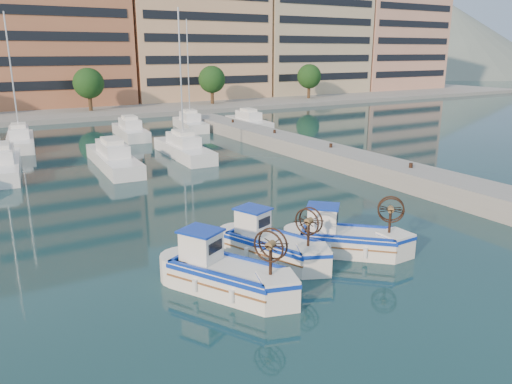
# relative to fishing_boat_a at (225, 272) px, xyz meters

# --- Properties ---
(ground) EXTENTS (300.00, 300.00, 0.00)m
(ground) POSITION_rel_fishing_boat_a_xyz_m (3.77, 0.92, -0.75)
(ground) COLOR #1A4144
(ground) RESTS_ON ground
(quay) EXTENTS (3.00, 60.00, 1.20)m
(quay) POSITION_rel_fishing_boat_a_xyz_m (16.77, 8.92, -0.15)
(quay) COLOR gray
(quay) RESTS_ON ground
(waterfront) EXTENTS (180.00, 40.00, 25.60)m
(waterfront) POSITION_rel_fishing_boat_a_xyz_m (13.00, 65.96, 10.35)
(waterfront) COLOR gray
(waterfront) RESTS_ON ground
(hill_east) EXTENTS (160.00, 160.00, 50.00)m
(hill_east) POSITION_rel_fishing_boat_a_xyz_m (143.77, 110.92, -0.75)
(hill_east) COLOR slate
(hill_east) RESTS_ON ground
(yacht_marina) EXTENTS (36.00, 24.15, 11.50)m
(yacht_marina) POSITION_rel_fishing_boat_a_xyz_m (0.58, 28.68, -0.23)
(yacht_marina) COLOR white
(yacht_marina) RESTS_ON ground
(fishing_boat_a) EXTENTS (3.55, 4.51, 2.73)m
(fishing_boat_a) POSITION_rel_fishing_boat_a_xyz_m (0.00, 0.00, 0.00)
(fishing_boat_a) COLOR white
(fishing_boat_a) RESTS_ON ground
(fishing_boat_b) EXTENTS (3.01, 4.31, 2.60)m
(fishing_boat_b) POSITION_rel_fishing_boat_a_xyz_m (2.94, 1.54, -0.04)
(fishing_boat_b) COLOR white
(fishing_boat_b) RESTS_ON ground
(fishing_boat_c) EXTENTS (4.09, 3.97, 2.61)m
(fishing_boat_c) POSITION_rel_fishing_boat_a_xyz_m (6.02, 0.55, -0.03)
(fishing_boat_c) COLOR white
(fishing_boat_c) RESTS_ON ground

